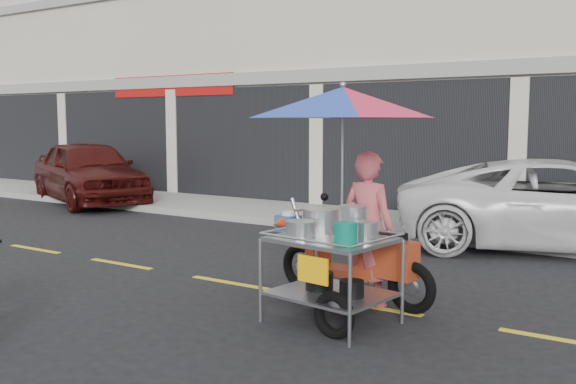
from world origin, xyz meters
The scene contains 8 objects.
ground centered at (0.00, 0.00, 0.00)m, with size 90.00×90.00×0.00m, color black.
sidewalk centered at (0.00, 5.50, 0.07)m, with size 45.00×3.00×0.15m, color gray.
centerline centered at (0.00, 0.00, 0.00)m, with size 42.00×0.10×0.01m, color gold.
maroon_sedan centered at (-9.95, 4.42, 0.80)m, with size 1.90×4.72×1.61m, color #3B0C0B.
white_pickup centered at (1.17, 4.63, 0.73)m, with size 2.42×5.24×1.46m, color silver.
plant_tall centered at (-13.20, 5.84, 0.63)m, with size 0.86×0.75×0.96m, color #1D511F.
plant_short centered at (-12.50, 5.99, 0.68)m, with size 0.60×0.60×1.07m, color #1D511F.
food_vendor_rig centered at (-0.10, -0.38, 1.55)m, with size 2.45×2.20×2.47m.
Camera 1 is at (3.00, -6.35, 2.07)m, focal length 40.00 mm.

